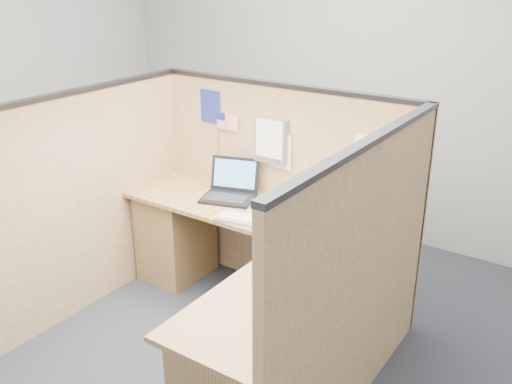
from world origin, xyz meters
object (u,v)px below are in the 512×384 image
Objects in this scene: keyboard at (250,221)px; mouse at (303,228)px; l_desk at (247,286)px; laptop at (233,188)px.

mouse is at bearing 3.55° from keyboard.
l_desk is 0.51m from mouse.
keyboard is at bearing -167.54° from mouse.
keyboard reaches higher than l_desk.
keyboard is at bearing -58.15° from laptop.
l_desk is 0.41m from keyboard.
laptop reaches higher than keyboard.
laptop is 0.46m from keyboard.
l_desk is at bearing -69.26° from keyboard.
laptop is 0.73m from mouse.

